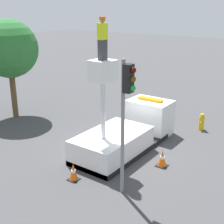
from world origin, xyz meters
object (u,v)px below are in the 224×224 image
Objects in this scene: bucket_truck at (127,133)px; worker at (102,39)px; traffic_light_pole at (126,102)px; traffic_cone_rear at (73,172)px; tree_left_bg at (9,49)px; fire_hydrant at (202,122)px; traffic_cone_curbside at (162,159)px.

bucket_truck is 5.23m from worker.
traffic_light_pole is at bearing -124.75° from worker.
tree_left_bg is at bearing 66.54° from traffic_cone_rear.
traffic_light_pole is 0.84× the size of tree_left_bg.
worker is 5.66m from traffic_cone_rear.
bucket_truck is at bearing -88.35° from tree_left_bg.
traffic_cone_rear is (-2.00, 0.06, -5.29)m from worker.
fire_hydrant is at bearing -0.18° from traffic_light_pole.
worker is 2.24× the size of traffic_cone_curbside.
traffic_light_pole is 11.37m from tree_left_bg.
fire_hydrant is at bearing -15.12° from traffic_cone_rear.
traffic_light_pole is (-3.52, -2.22, 2.89)m from bucket_truck.
bucket_truck is 3.69× the size of worker.
fire_hydrant is 0.16× the size of tree_left_bg.
worker is 2.32× the size of traffic_cone_rear.
tree_left_bg reaches higher than bucket_truck.
traffic_light_pole is at bearing 179.82° from fire_hydrant.
worker is at bearing 161.05° from fire_hydrant.
traffic_cone_curbside is (1.24, -2.40, -5.28)m from worker.
traffic_light_pole reaches higher than traffic_cone_curbside.
worker is 8.62m from fire_hydrant.
bucket_truck reaches higher than fire_hydrant.
tree_left_bg is (1.73, 8.66, -1.27)m from worker.
worker is at bearing 180.00° from bucket_truck.
bucket_truck is 4.00m from traffic_cone_rear.
traffic_cone_rear is 4.07m from traffic_cone_curbside.
traffic_light_pole is 5.13× the size of fire_hydrant.
bucket_truck reaches higher than traffic_cone_curbside.
tree_left_bg is (-4.80, 10.90, 3.89)m from fire_hydrant.
worker is 5.93m from traffic_cone_curbside.
traffic_cone_rear is 0.96× the size of traffic_cone_curbside.
tree_left_bg is at bearing 78.70° from worker.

